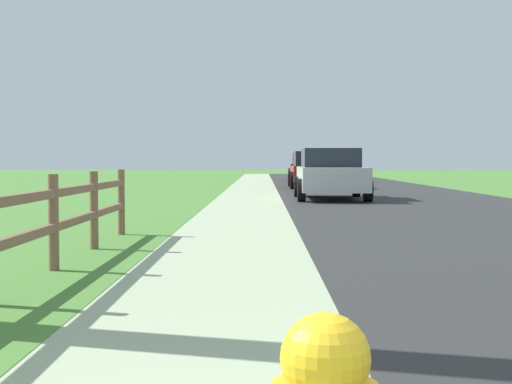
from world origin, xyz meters
TOP-DOWN VIEW (x-y plane):
  - ground_plane at (0.00, 25.00)m, footprint 120.00×120.00m
  - road_asphalt at (3.50, 27.00)m, footprint 7.00×66.00m
  - curb_concrete at (-3.00, 27.00)m, footprint 6.00×66.00m
  - grass_verge at (-4.50, 27.00)m, footprint 5.00×66.00m
  - parked_suv_silver at (1.46, 21.29)m, footprint 2.12×4.49m
  - parked_car_red at (1.60, 30.09)m, footprint 2.10×4.70m
  - parked_car_black at (1.98, 39.78)m, footprint 2.27×4.53m

SIDE VIEW (x-z plane):
  - ground_plane at x=0.00m, z-range 0.00..0.00m
  - road_asphalt at x=3.50m, z-range 0.00..0.01m
  - curb_concrete at x=-3.00m, z-range 0.00..0.01m
  - grass_verge at x=-4.50m, z-range 0.00..0.01m
  - parked_suv_silver at x=1.46m, z-range 0.01..1.52m
  - parked_car_red at x=1.60m, z-range 0.01..1.54m
  - parked_car_black at x=1.98m, z-range 0.01..1.56m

